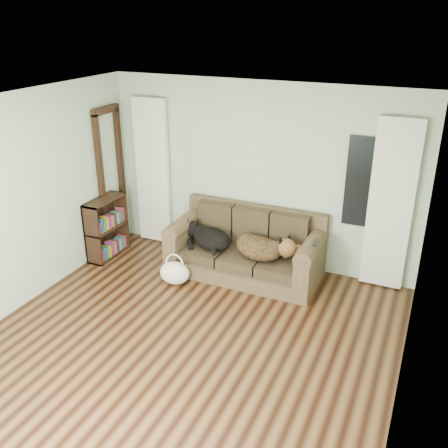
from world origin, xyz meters
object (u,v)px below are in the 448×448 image
at_px(sofa, 245,245).
at_px(bookshelf, 106,225).
at_px(dog_shepherd, 262,248).
at_px(dog_black_lab, 209,238).
at_px(tote_bag, 175,272).

xyz_separation_m(sofa, bookshelf, (-2.09, -0.29, 0.05)).
relative_size(sofa, dog_shepherd, 2.93).
height_order(dog_black_lab, dog_shepherd, dog_shepherd).
bearing_deg(dog_black_lab, sofa, 39.88).
bearing_deg(dog_shepherd, dog_black_lab, 18.13).
xyz_separation_m(sofa, dog_black_lab, (-0.51, -0.06, 0.03)).
bearing_deg(bookshelf, sofa, 2.36).
xyz_separation_m(dog_black_lab, dog_shepherd, (0.79, -0.02, 0.01)).
relative_size(tote_bag, bookshelf, 0.46).
distance_m(sofa, dog_shepherd, 0.29).
bearing_deg(dog_black_lab, tote_bag, -80.65).
xyz_separation_m(dog_black_lab, bookshelf, (-1.58, -0.24, 0.02)).
height_order(dog_shepherd, bookshelf, bookshelf).
bearing_deg(sofa, bookshelf, -172.00).
bearing_deg(dog_shepherd, bookshelf, 24.70).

